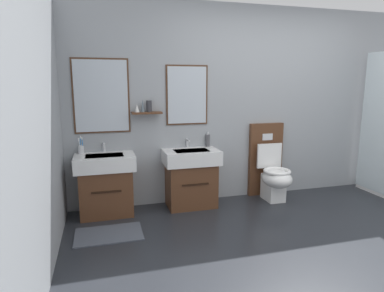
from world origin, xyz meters
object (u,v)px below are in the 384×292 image
at_px(vanity_sink_right, 191,176).
at_px(toilet, 271,171).
at_px(vanity_sink_left, 106,183).
at_px(soap_dispenser, 208,140).
at_px(toothbrush_cup, 81,149).

xyz_separation_m(vanity_sink_right, toilet, (1.11, -0.01, -0.01)).
height_order(vanity_sink_left, vanity_sink_right, same).
relative_size(vanity_sink_left, toilet, 0.72).
bearing_deg(soap_dispenser, vanity_sink_right, -149.57).
distance_m(vanity_sink_left, toilet, 2.15).
height_order(vanity_sink_left, toothbrush_cup, toothbrush_cup).
height_order(vanity_sink_left, toilet, toilet).
relative_size(toilet, soap_dispenser, 5.19).
distance_m(vanity_sink_right, soap_dispenser, 0.53).
height_order(toilet, soap_dispenser, toilet).
relative_size(vanity_sink_left, soap_dispenser, 3.75).
bearing_deg(vanity_sink_left, soap_dispenser, 6.94).
xyz_separation_m(vanity_sink_right, toothbrush_cup, (-1.30, 0.15, 0.40)).
xyz_separation_m(vanity_sink_left, toothbrush_cup, (-0.26, 0.15, 0.40)).
distance_m(vanity_sink_right, toothbrush_cup, 1.36).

